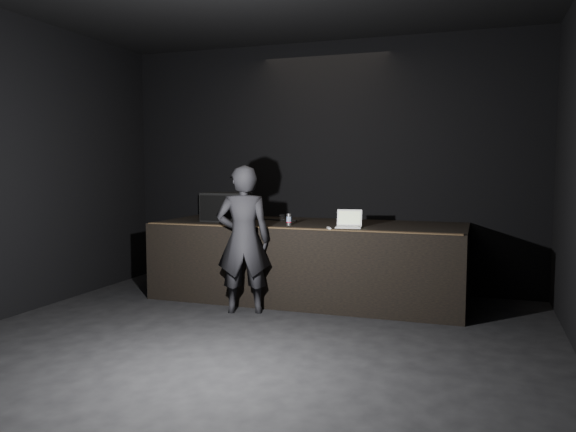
{
  "coord_description": "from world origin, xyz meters",
  "views": [
    {
      "loc": [
        2.11,
        -4.29,
        1.73
      ],
      "look_at": [
        -0.15,
        2.3,
        1.12
      ],
      "focal_mm": 35.0,
      "sensor_mm": 36.0,
      "label": 1
    }
  ],
  "objects_px": {
    "stage_monitor": "(225,207)",
    "laptop": "(349,223)",
    "beer_can": "(289,220)",
    "stage_riser": "(309,261)",
    "person": "(243,239)"
  },
  "relations": [
    {
      "from": "stage_monitor",
      "to": "laptop",
      "type": "distance_m",
      "value": 1.77
    },
    {
      "from": "stage_monitor",
      "to": "laptop",
      "type": "relative_size",
      "value": 1.75
    },
    {
      "from": "laptop",
      "to": "beer_can",
      "type": "distance_m",
      "value": 0.77
    },
    {
      "from": "stage_monitor",
      "to": "stage_riser",
      "type": "bearing_deg",
      "value": 5.95
    },
    {
      "from": "laptop",
      "to": "beer_can",
      "type": "relative_size",
      "value": 2.29
    },
    {
      "from": "laptop",
      "to": "person",
      "type": "bearing_deg",
      "value": -159.3
    },
    {
      "from": "stage_riser",
      "to": "person",
      "type": "bearing_deg",
      "value": -119.07
    },
    {
      "from": "stage_riser",
      "to": "stage_monitor",
      "type": "bearing_deg",
      "value": -173.01
    },
    {
      "from": "laptop",
      "to": "beer_can",
      "type": "bearing_deg",
      "value": 174.6
    },
    {
      "from": "beer_can",
      "to": "person",
      "type": "height_order",
      "value": "person"
    },
    {
      "from": "laptop",
      "to": "person",
      "type": "relative_size",
      "value": 0.19
    },
    {
      "from": "stage_riser",
      "to": "beer_can",
      "type": "relative_size",
      "value": 27.08
    },
    {
      "from": "stage_monitor",
      "to": "person",
      "type": "bearing_deg",
      "value": -53.79
    },
    {
      "from": "stage_riser",
      "to": "stage_monitor",
      "type": "xyz_separation_m",
      "value": [
        -1.14,
        -0.14,
        0.69
      ]
    },
    {
      "from": "stage_riser",
      "to": "beer_can",
      "type": "xyz_separation_m",
      "value": [
        -0.16,
        -0.37,
        0.57
      ]
    }
  ]
}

